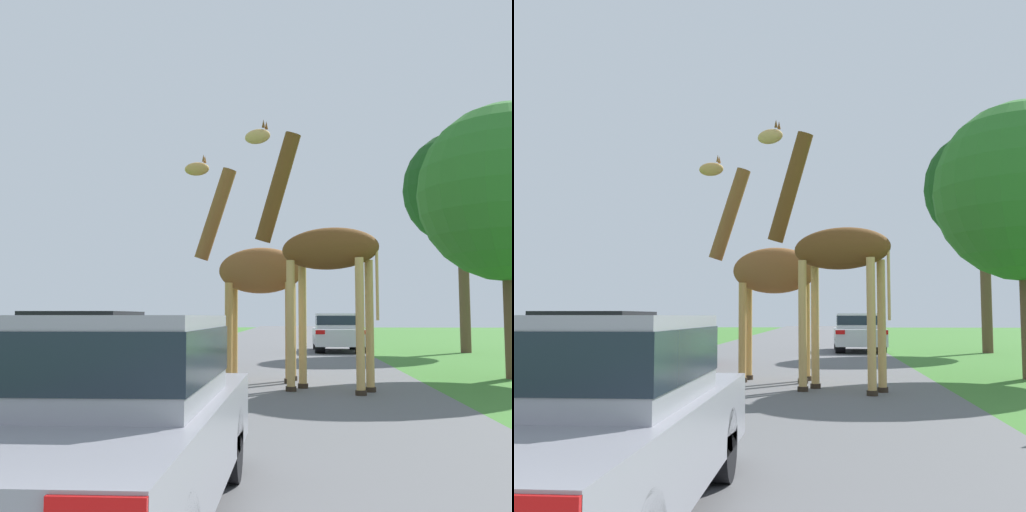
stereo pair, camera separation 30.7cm
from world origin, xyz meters
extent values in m
cube|color=#5B5B5E|center=(0.00, 30.00, 0.00)|extent=(7.50, 120.00, 0.00)
cylinder|color=tan|center=(-0.32, 14.25, 1.05)|extent=(0.16, 0.16, 2.10)
cylinder|color=#2D2319|center=(-0.32, 14.25, 0.05)|extent=(0.21, 0.21, 0.10)
cylinder|color=tan|center=(-0.26, 14.81, 1.05)|extent=(0.16, 0.16, 2.10)
cylinder|color=#2D2319|center=(-0.26, 14.81, 0.05)|extent=(0.21, 0.21, 0.10)
cylinder|color=tan|center=(0.97, 14.11, 1.05)|extent=(0.16, 0.16, 2.10)
cylinder|color=#2D2319|center=(0.97, 14.11, 0.05)|extent=(0.21, 0.21, 0.10)
cylinder|color=tan|center=(1.03, 14.68, 1.05)|extent=(0.16, 0.16, 2.10)
cylinder|color=#2D2319|center=(1.03, 14.68, 0.05)|extent=(0.21, 0.21, 0.10)
ellipsoid|color=brown|center=(0.35, 14.46, 2.37)|extent=(1.91, 0.86, 0.99)
cylinder|color=brown|center=(-0.65, 14.57, 3.63)|extent=(0.96, 0.41, 2.07)
ellipsoid|color=tan|center=(-1.08, 14.62, 4.66)|extent=(0.58, 0.30, 0.30)
cylinder|color=tan|center=(1.23, 14.37, 1.79)|extent=(0.06, 0.06, 1.15)
cone|color=brown|center=(-0.92, 14.53, 4.89)|extent=(0.07, 0.07, 0.16)
cone|color=brown|center=(-0.91, 14.66, 4.89)|extent=(0.07, 0.07, 0.16)
cylinder|color=tan|center=(1.01, 12.69, 1.22)|extent=(0.16, 0.16, 2.43)
cylinder|color=#2D2319|center=(1.01, 12.69, 0.05)|extent=(0.20, 0.20, 0.09)
cylinder|color=tan|center=(1.24, 13.21, 1.22)|extent=(0.16, 0.16, 2.43)
cylinder|color=#2D2319|center=(1.24, 13.21, 0.05)|extent=(0.20, 0.20, 0.09)
cylinder|color=tan|center=(2.24, 12.16, 1.22)|extent=(0.16, 0.16, 2.43)
cylinder|color=#2D2319|center=(2.24, 12.16, 0.05)|extent=(0.20, 0.20, 0.09)
cylinder|color=tan|center=(2.47, 12.68, 1.22)|extent=(0.16, 0.16, 2.43)
cylinder|color=#2D2319|center=(2.47, 12.68, 0.05)|extent=(0.20, 0.20, 0.09)
ellipsoid|color=brown|center=(1.74, 12.68, 2.65)|extent=(2.03, 1.38, 0.79)
cylinder|color=brown|center=(0.77, 13.10, 3.91)|extent=(1.02, 0.67, 2.18)
ellipsoid|color=tan|center=(0.35, 13.28, 5.00)|extent=(0.61, 0.44, 0.30)
cylinder|color=tan|center=(2.58, 12.32, 1.98)|extent=(0.05, 0.05, 1.34)
cone|color=brown|center=(0.48, 13.15, 5.23)|extent=(0.07, 0.07, 0.16)
cone|color=brown|center=(0.54, 13.28, 5.23)|extent=(0.07, 0.07, 0.16)
cube|color=gray|center=(-0.28, 4.86, 0.55)|extent=(1.84, 4.26, 0.57)
cube|color=gray|center=(-0.28, 4.86, 1.11)|extent=(1.66, 1.92, 0.56)
cube|color=#19232D|center=(-0.28, 4.86, 1.14)|extent=(1.68, 1.94, 0.34)
cylinder|color=black|center=(-1.02, 6.14, 0.31)|extent=(0.37, 0.62, 0.62)
cylinder|color=black|center=(0.45, 6.14, 0.31)|extent=(0.37, 0.62, 0.62)
cube|color=silver|center=(2.76, 26.37, 0.58)|extent=(1.90, 4.40, 0.62)
cube|color=silver|center=(2.76, 26.37, 1.19)|extent=(1.71, 1.98, 0.60)
cube|color=#19232D|center=(2.76, 26.37, 1.22)|extent=(1.72, 2.00, 0.36)
cube|color=red|center=(1.99, 24.16, 0.81)|extent=(0.34, 0.03, 0.15)
cube|color=red|center=(3.54, 24.16, 0.81)|extent=(0.34, 0.03, 0.15)
cylinder|color=black|center=(2.00, 27.69, 0.32)|extent=(0.38, 0.64, 0.64)
cylinder|color=black|center=(3.52, 27.69, 0.32)|extent=(0.38, 0.64, 0.64)
cylinder|color=black|center=(2.00, 25.05, 0.32)|extent=(0.38, 0.64, 0.64)
cylinder|color=black|center=(3.52, 25.05, 0.32)|extent=(0.38, 0.64, 0.64)
cube|color=black|center=(-2.49, 11.47, 0.60)|extent=(1.73, 4.61, 0.65)
cube|color=black|center=(-2.49, 11.47, 1.20)|extent=(1.56, 2.07, 0.54)
cube|color=#19232D|center=(-2.49, 11.47, 1.22)|extent=(1.58, 2.09, 0.32)
cube|color=red|center=(-1.78, 9.16, 0.83)|extent=(0.31, 0.03, 0.16)
cylinder|color=black|center=(-3.19, 12.86, 0.33)|extent=(0.35, 0.65, 0.65)
cylinder|color=black|center=(-1.80, 12.86, 0.33)|extent=(0.35, 0.65, 0.65)
cylinder|color=black|center=(-3.19, 10.09, 0.33)|extent=(0.35, 0.65, 0.65)
cylinder|color=black|center=(-1.80, 10.09, 0.33)|extent=(0.35, 0.65, 0.65)
cube|color=#561914|center=(-2.98, 18.65, 0.61)|extent=(1.74, 4.27, 0.68)
cube|color=#561914|center=(-2.98, 18.65, 1.15)|extent=(1.57, 1.92, 0.41)
cube|color=#19232D|center=(-2.98, 18.65, 1.17)|extent=(1.58, 1.94, 0.24)
cube|color=red|center=(-3.69, 16.50, 0.85)|extent=(0.31, 0.03, 0.16)
cube|color=red|center=(-2.27, 16.50, 0.85)|extent=(0.31, 0.03, 0.16)
cylinder|color=black|center=(-3.67, 19.93, 0.32)|extent=(0.35, 0.64, 0.64)
cylinder|color=black|center=(-2.28, 19.93, 0.32)|extent=(0.35, 0.64, 0.64)
cylinder|color=black|center=(-3.67, 17.37, 0.32)|extent=(0.35, 0.64, 0.64)
cylinder|color=black|center=(-2.28, 17.37, 0.32)|extent=(0.35, 0.64, 0.64)
sphere|color=#2D7028|center=(5.96, 15.39, 4.21)|extent=(4.09, 4.09, 4.09)
cylinder|color=brown|center=(7.57, 25.69, 2.83)|extent=(0.40, 0.40, 5.67)
sphere|color=#194719|center=(7.57, 25.69, 6.34)|extent=(4.49, 4.49, 4.49)
camera|label=1|loc=(1.11, 0.65, 1.39)|focal=45.00mm
camera|label=2|loc=(1.42, 0.67, 1.39)|focal=45.00mm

